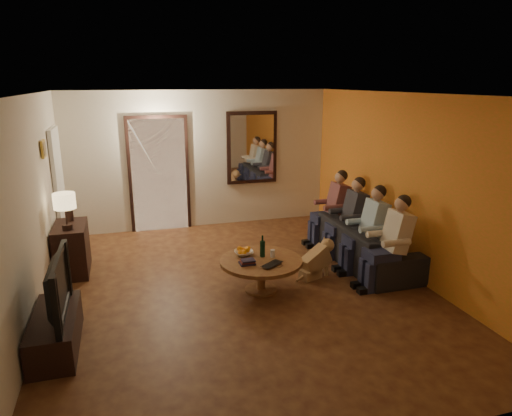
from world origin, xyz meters
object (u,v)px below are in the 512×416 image
object	(u,v)px
table_lamp	(65,211)
person_c	(350,221)
sofa	(364,243)
bowl	(244,253)
laptop	(275,266)
coffee_table	(261,275)
dresser	(72,249)
tv	(50,287)
person_d	(334,211)
person_a	(392,246)
person_b	(370,232)
tv_stand	(56,332)
dog	(316,259)
wine_bottle	(262,246)

from	to	relation	value
table_lamp	person_c	xyz separation A→B (m)	(4.24, -0.35, -0.40)
table_lamp	person_c	bearing A→B (deg)	-4.72
sofa	bowl	xyz separation A→B (m)	(-2.03, -0.30, 0.17)
person_c	laptop	world-z (taller)	person_c
coffee_table	bowl	size ratio (longest dim) A/B	4.28
dresser	bowl	xyz separation A→B (m)	(2.32, -1.17, 0.12)
sofa	laptop	size ratio (longest dim) A/B	6.58
tv	person_c	distance (m)	4.51
sofa	person_d	size ratio (longest dim) A/B	1.80
table_lamp	tv	bearing A→B (deg)	-90.00
dresser	person_a	world-z (taller)	person_a
person_b	laptop	distance (m)	1.72
person_c	tv_stand	bearing A→B (deg)	-160.25
tv_stand	laptop	bearing A→B (deg)	9.34
person_a	person_b	bearing A→B (deg)	90.00
person_d	bowl	world-z (taller)	person_d
dresser	dog	distance (m)	3.59
person_a	person_c	xyz separation A→B (m)	(0.00, 1.20, 0.00)
sofa	person_d	world-z (taller)	person_d
table_lamp	wine_bottle	distance (m)	2.79
person_b	bowl	world-z (taller)	person_b
tv_stand	person_b	distance (m)	4.36
table_lamp	coffee_table	distance (m)	2.86
tv_stand	bowl	bearing A→B (deg)	21.81
bowl	laptop	xyz separation A→B (m)	(0.28, -0.50, -0.02)
table_lamp	bowl	bearing A→B (deg)	-22.21
person_d	dog	size ratio (longest dim) A/B	2.14
person_b	person_d	world-z (taller)	same
dog	person_a	bearing A→B (deg)	-53.91
dresser	wine_bottle	world-z (taller)	wine_bottle
person_a	wine_bottle	size ratio (longest dim) A/B	3.87
laptop	person_d	bearing A→B (deg)	11.28
wine_bottle	laptop	world-z (taller)	wine_bottle
sofa	laptop	world-z (taller)	sofa
wine_bottle	laptop	xyz separation A→B (m)	(0.05, -0.38, -0.14)
dog	laptop	xyz separation A→B (m)	(-0.79, -0.48, 0.18)
dresser	tv_stand	size ratio (longest dim) A/B	0.72
table_lamp	person_a	distance (m)	4.53
person_c	bowl	xyz separation A→B (m)	(-1.93, -0.60, -0.12)
tv_stand	tv	distance (m)	0.51
table_lamp	person_b	world-z (taller)	table_lamp
person_b	person_d	bearing A→B (deg)	90.00
coffee_table	sofa	bearing A→B (deg)	15.62
dresser	coffee_table	distance (m)	2.86
dresser	table_lamp	bearing A→B (deg)	-90.00
person_b	laptop	xyz separation A→B (m)	(-1.65, -0.50, -0.14)
dresser	table_lamp	distance (m)	0.67
person_a	dog	distance (m)	1.08
sofa	person_b	distance (m)	0.42
tv_stand	laptop	size ratio (longest dim) A/B	3.49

